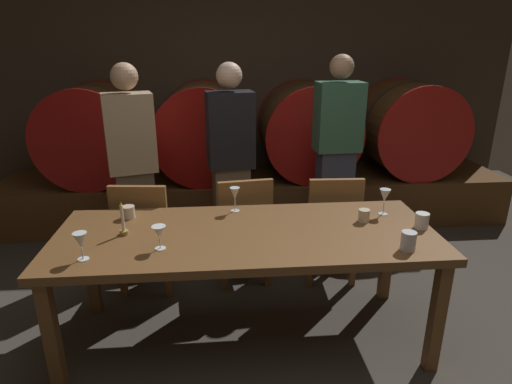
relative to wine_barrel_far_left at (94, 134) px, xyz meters
The scene contains 23 objects.
ground_plane 2.96m from the wine_barrel_far_left, 55.04° to the right, with size 7.48×7.48×0.00m, color #3F3A33.
back_wall 1.73m from the wine_barrel_far_left, 18.91° to the left, with size 5.75×0.24×2.56m, color #473A2D.
barrel_shelf 1.76m from the wine_barrel_far_left, ahead, with size 5.18×0.90×0.48m, color brown.
wine_barrel_far_left is the anchor object (origin of this frame).
wine_barrel_center_left 1.08m from the wine_barrel_far_left, ahead, with size 0.96×0.83×0.96m.
wine_barrel_center_right 2.14m from the wine_barrel_far_left, ahead, with size 0.96×0.83×0.96m.
wine_barrel_far_right 3.22m from the wine_barrel_far_left, ahead, with size 0.96×0.83×0.96m.
dining_table 2.45m from the wine_barrel_far_left, 55.32° to the right, with size 2.25×0.87×0.75m.
chair_left 1.59m from the wine_barrel_far_left, 63.88° to the right, with size 0.44×0.44×0.88m.
chair_center 1.98m from the wine_barrel_far_left, 43.23° to the right, with size 0.45×0.45×0.88m.
chair_right 2.52m from the wine_barrel_far_left, 32.76° to the right, with size 0.42×0.42×0.88m.
guest_left 1.02m from the wine_barrel_far_left, 58.55° to the right, with size 0.43×0.33×1.67m.
guest_center 1.55m from the wine_barrel_far_left, 30.85° to the right, with size 0.41×0.30×1.66m.
guest_right 2.38m from the wine_barrel_far_left, 19.42° to the right, with size 0.39×0.26×1.72m.
candle_center 2.09m from the wine_barrel_far_left, 71.32° to the right, with size 0.05×0.05×0.21m.
wine_glass_far_left 2.32m from the wine_barrel_far_left, 77.16° to the right, with size 0.07×0.07×0.15m.
wine_glass_center_left 2.36m from the wine_barrel_far_left, 67.51° to the right, with size 0.08×0.08×0.13m.
wine_glass_center_right 2.13m from the wine_barrel_far_left, 51.35° to the right, with size 0.07×0.07×0.17m.
wine_glass_far_right 2.92m from the wine_barrel_far_left, 38.16° to the right, with size 0.07×0.07×0.17m.
cup_far_left 1.84m from the wine_barrel_far_left, 69.37° to the right, with size 0.08×0.08×0.08m, color beige.
cup_center_left 2.86m from the wine_barrel_far_left, 41.85° to the right, with size 0.07×0.07×0.08m, color beige.
cup_center_right 3.22m from the wine_barrel_far_left, 45.80° to the right, with size 0.08×0.08×0.11m, color silver.
cup_far_right 3.18m from the wine_barrel_far_left, 39.72° to the right, with size 0.08×0.08×0.09m, color white.
Camera 1 is at (-0.36, -2.02, 1.82)m, focal length 30.12 mm.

